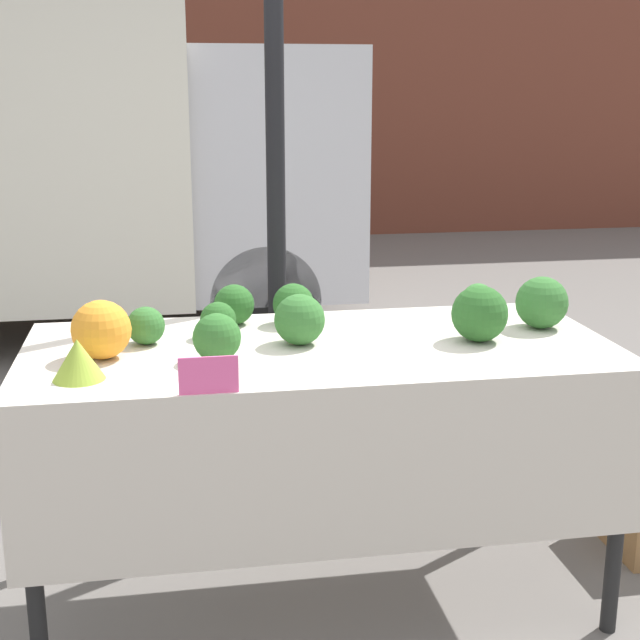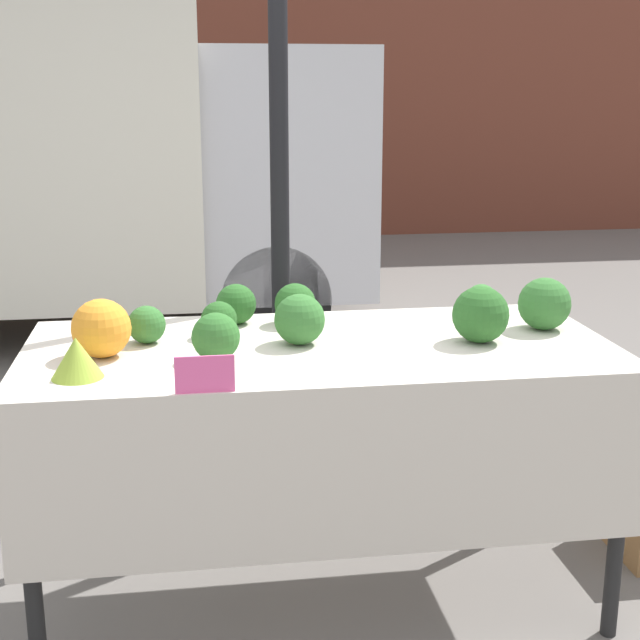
# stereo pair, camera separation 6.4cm
# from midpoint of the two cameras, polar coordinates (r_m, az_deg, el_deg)

# --- Properties ---
(ground_plane) EXTENTS (40.00, 40.00, 0.00)m
(ground_plane) POSITION_cam_midpoint_polar(r_m,az_deg,el_deg) (3.18, 0.60, -17.09)
(ground_plane) COLOR slate
(building_facade) EXTENTS (16.00, 0.60, 5.11)m
(building_facade) POSITION_cam_midpoint_polar(r_m,az_deg,el_deg) (10.51, -6.47, 19.34)
(building_facade) COLOR brown
(building_facade) RESTS_ON ground_plane
(tent_pole) EXTENTS (0.07, 0.07, 2.48)m
(tent_pole) POSITION_cam_midpoint_polar(r_m,az_deg,el_deg) (3.33, -2.03, 7.14)
(tent_pole) COLOR black
(tent_pole) RESTS_ON ground_plane
(parked_truck) EXTENTS (4.57, 2.00, 2.55)m
(parked_truck) POSITION_cam_midpoint_polar(r_m,az_deg,el_deg) (6.52, -19.41, 11.04)
(parked_truck) COLOR silver
(parked_truck) RESTS_ON ground_plane
(market_table) EXTENTS (1.86, 0.85, 0.89)m
(market_table) POSITION_cam_midpoint_polar(r_m,az_deg,el_deg) (2.79, 0.87, -4.21)
(market_table) COLOR beige
(market_table) RESTS_ON ground_plane
(orange_cauliflower) EXTENTS (0.18, 0.18, 0.18)m
(orange_cauliflower) POSITION_cam_midpoint_polar(r_m,az_deg,el_deg) (2.74, -13.17, -0.53)
(orange_cauliflower) COLOR orange
(orange_cauliflower) RESTS_ON market_table
(romanesco_head) EXTENTS (0.15, 0.15, 0.12)m
(romanesco_head) POSITION_cam_midpoint_polar(r_m,az_deg,el_deg) (2.57, -14.63, -2.36)
(romanesco_head) COLOR #93B238
(romanesco_head) RESTS_ON market_table
(broccoli_head_0) EXTENTS (0.12, 0.12, 0.12)m
(broccoli_head_0) POSITION_cam_midpoint_polar(r_m,az_deg,el_deg) (3.21, 10.84, 1.24)
(broccoli_head_0) COLOR #387533
(broccoli_head_0) RESTS_ON market_table
(broccoli_head_1) EXTENTS (0.16, 0.16, 0.16)m
(broccoli_head_1) POSITION_cam_midpoint_polar(r_m,az_deg,el_deg) (2.80, -0.66, 0.03)
(broccoli_head_1) COLOR #336B2D
(broccoli_head_1) RESTS_ON market_table
(broccoli_head_2) EXTENTS (0.14, 0.14, 0.14)m
(broccoli_head_2) POSITION_cam_midpoint_polar(r_m,az_deg,el_deg) (3.05, -1.00, 1.04)
(broccoli_head_2) COLOR #285B23
(broccoli_head_2) RESTS_ON market_table
(broccoli_head_3) EXTENTS (0.12, 0.12, 0.12)m
(broccoli_head_3) POSITION_cam_midpoint_polar(r_m,az_deg,el_deg) (2.91, -5.86, 0.04)
(broccoli_head_3) COLOR #285B23
(broccoli_head_3) RESTS_ON market_table
(broccoli_head_4) EXTENTS (0.12, 0.12, 0.12)m
(broccoli_head_4) POSITION_cam_midpoint_polar(r_m,az_deg,el_deg) (2.87, -10.41, -0.29)
(broccoli_head_4) COLOR #336B2D
(broccoli_head_4) RESTS_ON market_table
(broccoli_head_5) EXTENTS (0.18, 0.18, 0.18)m
(broccoli_head_5) POSITION_cam_midpoint_polar(r_m,az_deg,el_deg) (3.08, 14.75, 1.01)
(broccoli_head_5) COLOR #336B2D
(broccoli_head_5) RESTS_ON market_table
(broccoli_head_6) EXTENTS (0.14, 0.14, 0.14)m
(broccoli_head_6) POSITION_cam_midpoint_polar(r_m,az_deg,el_deg) (3.06, -4.80, 1.02)
(broccoli_head_6) COLOR #285B23
(broccoli_head_6) RESTS_ON market_table
(broccoli_head_7) EXTENTS (0.14, 0.14, 0.14)m
(broccoli_head_7) POSITION_cam_midpoint_polar(r_m,az_deg,el_deg) (2.65, -6.00, -1.08)
(broccoli_head_7) COLOR #2D6628
(broccoli_head_7) RESTS_ON market_table
(broccoli_head_8) EXTENTS (0.18, 0.18, 0.18)m
(broccoli_head_8) POSITION_cam_midpoint_polar(r_m,az_deg,el_deg) (2.87, 10.87, 0.33)
(broccoli_head_8) COLOR #285B23
(broccoli_head_8) RESTS_ON market_table
(price_sign) EXTENTS (0.16, 0.01, 0.10)m
(price_sign) POSITION_cam_midpoint_polar(r_m,az_deg,el_deg) (2.38, -6.62, -3.48)
(price_sign) COLOR #F45B9E
(price_sign) RESTS_ON market_table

